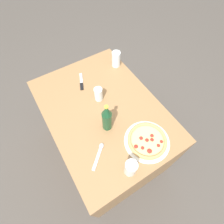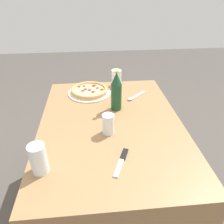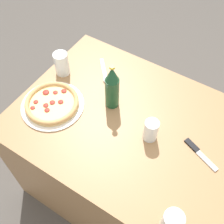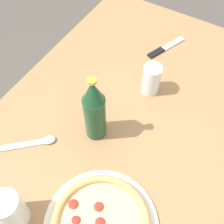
# 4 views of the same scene
# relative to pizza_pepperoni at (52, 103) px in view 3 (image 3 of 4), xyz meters

# --- Properties ---
(ground_plane) EXTENTS (8.00, 8.00, 0.00)m
(ground_plane) POSITION_rel_pizza_pepperoni_xyz_m (-0.39, -0.12, -0.77)
(ground_plane) COLOR #4C4742
(table) EXTENTS (1.14, 0.82, 0.75)m
(table) POSITION_rel_pizza_pepperoni_xyz_m (-0.39, -0.12, -0.40)
(table) COLOR #997047
(table) RESTS_ON ground_plane
(pizza_pepperoni) EXTENTS (0.31, 0.31, 0.04)m
(pizza_pepperoni) POSITION_rel_pizza_pepperoni_xyz_m (0.00, 0.00, 0.00)
(pizza_pepperoni) COLOR silver
(pizza_pepperoni) RESTS_ON table
(glass_mango_juice) EXTENTS (0.06, 0.06, 0.11)m
(glass_mango_juice) POSITION_rel_pizza_pepperoni_xyz_m (-0.49, -0.10, 0.04)
(glass_mango_juice) COLOR white
(glass_mango_juice) RESTS_ON table
(glass_orange_juice) EXTENTS (0.07, 0.07, 0.13)m
(glass_orange_juice) POSITION_rel_pizza_pepperoni_xyz_m (0.10, -0.21, 0.04)
(glass_orange_juice) COLOR white
(glass_orange_juice) RESTS_ON table
(glass_iced_tea) EXTENTS (0.07, 0.07, 0.14)m
(glass_iced_tea) POSITION_rel_pizza_pepperoni_xyz_m (-0.73, 0.22, 0.05)
(glass_iced_tea) COLOR white
(glass_iced_tea) RESTS_ON table
(beer_bottle) EXTENTS (0.07, 0.07, 0.26)m
(beer_bottle) POSITION_rel_pizza_pepperoni_xyz_m (-0.24, -0.17, 0.10)
(beer_bottle) COLOR #194728
(beer_bottle) RESTS_ON table
(knife) EXTENTS (0.18, 0.09, 0.01)m
(knife) POSITION_rel_pizza_pepperoni_xyz_m (-0.71, -0.14, -0.01)
(knife) COLOR black
(knife) RESTS_ON table
(spoon) EXTENTS (0.14, 0.16, 0.01)m
(spoon) POSITION_rel_pizza_pepperoni_xyz_m (-0.10, -0.31, -0.01)
(spoon) COLOR silver
(spoon) RESTS_ON table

